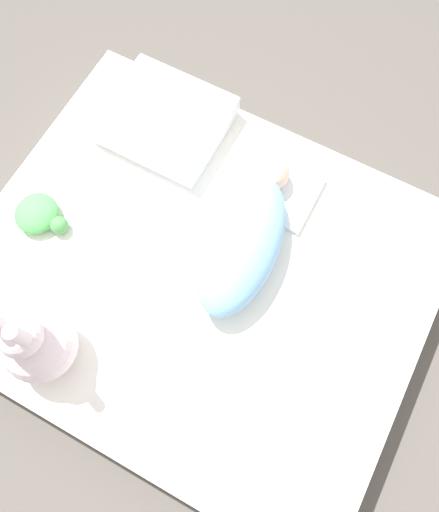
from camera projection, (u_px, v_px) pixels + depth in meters
ground_plane at (201, 290)px, 1.56m from camera, size 12.00×12.00×0.00m
bed_mattress at (199, 280)px, 1.47m from camera, size 1.24×1.04×0.20m
burp_cloth at (279, 191)px, 1.44m from camera, size 0.21×0.19×0.02m
swaddled_baby at (244, 239)px, 1.32m from camera, size 0.24×0.50×0.15m
pillow at (166, 120)px, 1.49m from camera, size 0.34×0.30×0.08m
bunny_plush at (36, 343)px, 1.19m from camera, size 0.18×0.18×0.33m
turtle_plush at (39, 215)px, 1.40m from camera, size 0.16×0.13×0.06m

